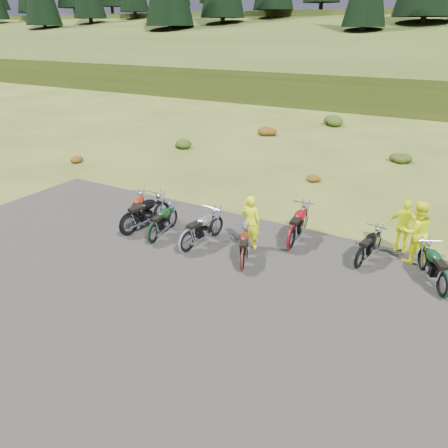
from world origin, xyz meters
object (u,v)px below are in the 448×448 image
Objects in this scene: motorcycle_3 at (187,253)px; motorcycle_7 at (440,297)px; person_middle at (250,223)px; motorcycle_0 at (130,236)px.

motorcycle_7 is at bearing -72.88° from motorcycle_3.
person_middle reaches higher than motorcycle_3.
motorcycle_0 is at bearing 95.68° from motorcycle_3.
motorcycle_0 is at bearing 70.05° from motorcycle_7.
motorcycle_7 is at bearing 177.52° from person_middle.
person_middle is (3.91, 1.26, 0.87)m from motorcycle_0.
person_middle is (1.52, 1.31, 0.87)m from motorcycle_3.
person_middle is at bearing -42.30° from motorcycle_3.
motorcycle_3 is at bearing 38.61° from person_middle.
motorcycle_7 is 1.19× the size of person_middle.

